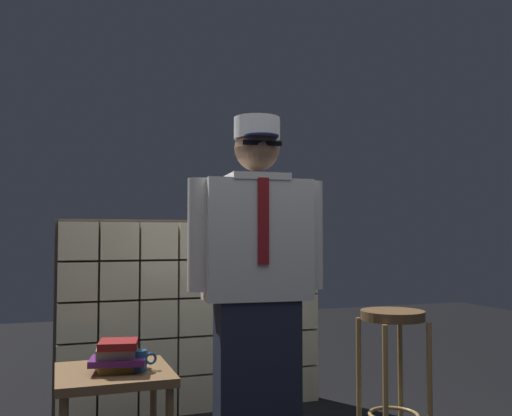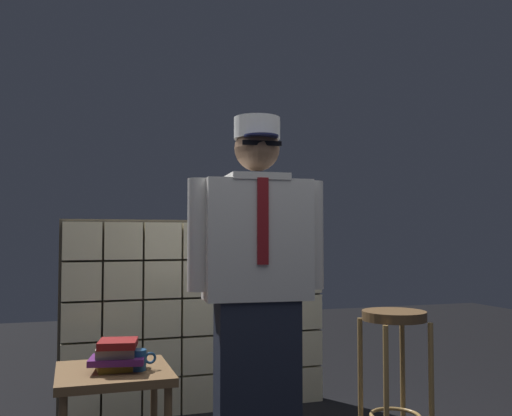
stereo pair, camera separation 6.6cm
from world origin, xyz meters
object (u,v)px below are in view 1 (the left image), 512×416
Objects in this scene: standing_person at (257,285)px; side_table at (114,387)px; coffee_mug at (139,360)px; book_stack at (117,356)px; bar_stool at (393,348)px.

standing_person is 3.20× the size of side_table.
standing_person is 0.84m from side_table.
standing_person is at bearing 4.16° from coffee_mug.
standing_person reaches higher than book_stack.
side_table is 0.15m from book_stack.
bar_stool reaches higher than side_table.
bar_stool reaches higher than book_stack.
standing_person is at bearing 173.33° from bar_stool.
coffee_mug is (-1.34, 0.04, 0.02)m from bar_stool.
bar_stool is at bearing -1.85° from coffee_mug.
book_stack is (-0.69, -0.02, -0.30)m from standing_person.
standing_person is 0.82m from bar_stool.
standing_person is 2.28× the size of bar_stool.
book_stack is at bearing 177.47° from bar_stool.
bar_stool is 2.84× the size of book_stack.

